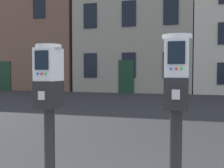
# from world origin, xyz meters

# --- Properties ---
(parking_meter_near_kerb) EXTENTS (0.22, 0.25, 1.50)m
(parking_meter_near_kerb) POSITION_xyz_m (-0.88, -0.25, 1.17)
(parking_meter_near_kerb) COLOR black
(parking_meter_near_kerb) RESTS_ON sidewalk_slab
(parking_meter_twin_adjacent) EXTENTS (0.22, 0.25, 1.54)m
(parking_meter_twin_adjacent) POSITION_xyz_m (0.17, -0.25, 1.20)
(parking_meter_twin_adjacent) COLOR black
(parking_meter_twin_adjacent) RESTS_ON sidewalk_slab
(townhouse_brick_corner) EXTENTS (8.79, 5.26, 11.29)m
(townhouse_brick_corner) POSITION_xyz_m (-11.89, 17.27, 5.65)
(townhouse_brick_corner) COLOR brown
(townhouse_brick_corner) RESTS_ON ground_plane
(townhouse_brownstone) EXTENTS (7.73, 5.30, 9.67)m
(townhouse_brownstone) POSITION_xyz_m (-3.39, 17.29, 4.84)
(townhouse_brownstone) COLOR #9E9384
(townhouse_brownstone) RESTS_ON ground_plane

